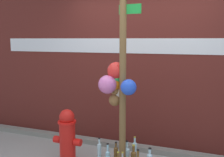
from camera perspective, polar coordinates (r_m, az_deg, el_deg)
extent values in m
cube|color=#561E19|center=(4.55, 6.94, 4.85)|extent=(10.00, 0.20, 3.00)
cube|color=silver|center=(4.38, 10.37, 6.67)|extent=(5.92, 0.01, 0.24)
cube|color=slate|center=(4.51, 5.38, -14.27)|extent=(8.00, 0.12, 0.08)
cylinder|color=brown|center=(3.57, 2.26, 0.40)|extent=(0.09, 0.09, 2.56)
cube|color=#198C33|center=(3.52, 3.78, 14.28)|extent=(0.30, 0.06, 0.12)
sphere|color=orange|center=(3.68, 0.55, -1.12)|extent=(0.19, 0.19, 0.19)
sphere|color=green|center=(3.69, 0.94, 0.16)|extent=(0.21, 0.21, 0.21)
sphere|color=red|center=(3.66, 0.86, 1.62)|extent=(0.24, 0.24, 0.24)
sphere|color=blue|center=(3.46, 3.47, -1.84)|extent=(0.21, 0.21, 0.21)
sphere|color=#D66BB2|center=(3.63, -0.95, -1.26)|extent=(0.25, 0.25, 0.25)
sphere|color=brown|center=(3.71, 0.60, -4.52)|extent=(0.16, 0.16, 0.16)
sphere|color=brown|center=(3.68, 0.60, -2.61)|extent=(0.12, 0.12, 0.12)
sphere|color=brown|center=(3.69, 0.04, -2.03)|extent=(0.05, 0.05, 0.05)
sphere|color=brown|center=(3.66, 1.16, -2.11)|extent=(0.05, 0.05, 0.05)
sphere|color=brown|center=(3.64, 0.33, -2.75)|extent=(0.04, 0.04, 0.04)
sphere|color=silver|center=(3.73, 1.44, -3.07)|extent=(0.17, 0.17, 0.17)
sphere|color=silver|center=(3.71, 1.45, -1.13)|extent=(0.12, 0.12, 0.12)
sphere|color=silver|center=(3.71, 0.89, -0.55)|extent=(0.05, 0.05, 0.05)
sphere|color=silver|center=(3.69, 2.02, -0.62)|extent=(0.05, 0.05, 0.05)
sphere|color=#9D9992|center=(3.66, 1.18, -1.25)|extent=(0.04, 0.04, 0.04)
cylinder|color=red|center=(4.06, -9.29, -13.13)|extent=(0.23, 0.23, 0.59)
cylinder|color=red|center=(3.95, -9.39, -8.94)|extent=(0.26, 0.26, 0.03)
sphere|color=red|center=(3.93, -9.42, -7.91)|extent=(0.22, 0.22, 0.22)
cylinder|color=red|center=(4.13, -11.32, -12.37)|extent=(0.10, 0.10, 0.10)
cylinder|color=red|center=(3.97, -7.19, -13.11)|extent=(0.10, 0.10, 0.10)
cylinder|color=#B2DBEA|center=(4.07, -2.66, -15.38)|extent=(0.06, 0.06, 0.27)
cone|color=#B2DBEA|center=(4.01, -2.68, -13.44)|extent=(0.06, 0.06, 0.02)
cylinder|color=#B2DBEA|center=(4.00, -2.68, -12.88)|extent=(0.03, 0.03, 0.06)
cylinder|color=black|center=(3.98, -2.68, -12.40)|extent=(0.03, 0.03, 0.01)
cylinder|color=silver|center=(3.75, 2.19, -15.68)|extent=(0.02, 0.02, 0.05)
cylinder|color=gold|center=(3.73, 2.19, -15.21)|extent=(0.03, 0.03, 0.01)
cylinder|color=#B2DBEA|center=(4.14, 4.76, -15.04)|extent=(0.07, 0.07, 0.26)
cone|color=#B2DBEA|center=(4.08, 4.78, -13.18)|extent=(0.07, 0.07, 0.03)
cylinder|color=#B2DBEA|center=(4.07, 4.79, -12.60)|extent=(0.03, 0.03, 0.06)
cylinder|color=gold|center=(4.05, 4.79, -12.12)|extent=(0.03, 0.03, 0.01)
cone|color=#B2DBEA|center=(3.90, 3.12, -14.33)|extent=(0.08, 0.08, 0.03)
cylinder|color=#B2DBEA|center=(3.88, 3.13, -13.58)|extent=(0.04, 0.04, 0.08)
cylinder|color=black|center=(3.86, 3.13, -12.96)|extent=(0.04, 0.04, 0.01)
cylinder|color=brown|center=(3.67, 1.26, -15.85)|extent=(0.02, 0.02, 0.08)
cylinder|color=gold|center=(3.65, 1.26, -15.16)|extent=(0.03, 0.03, 0.01)
cone|color=brown|center=(3.84, 4.54, -14.99)|extent=(0.07, 0.07, 0.03)
cylinder|color=brown|center=(3.82, 4.55, -14.31)|extent=(0.04, 0.04, 0.07)
cylinder|color=gold|center=(3.81, 4.55, -13.75)|extent=(0.04, 0.04, 0.01)
cylinder|color=brown|center=(3.53, 5.42, -15.43)|extent=(0.03, 0.03, 0.09)
cylinder|color=black|center=(3.51, 5.43, -14.65)|extent=(0.04, 0.04, 0.01)
cylinder|color=brown|center=(3.96, 0.82, -16.13)|extent=(0.06, 0.06, 0.27)
cone|color=brown|center=(3.90, 0.82, -14.18)|extent=(0.06, 0.06, 0.02)
cylinder|color=brown|center=(3.88, 0.82, -13.65)|extent=(0.03, 0.03, 0.05)
cylinder|color=black|center=(3.87, 0.82, -13.20)|extent=(0.03, 0.03, 0.01)
cone|color=#93CCE0|center=(3.82, -0.90, -14.97)|extent=(0.06, 0.06, 0.02)
cylinder|color=#93CCE0|center=(3.79, -0.90, -14.20)|extent=(0.03, 0.03, 0.09)
cylinder|color=black|center=(3.78, -0.91, -13.50)|extent=(0.03, 0.03, 0.01)
cone|color=#B2DBEA|center=(3.85, 7.89, -15.32)|extent=(0.08, 0.08, 0.03)
cylinder|color=#B2DBEA|center=(3.83, 7.90, -14.74)|extent=(0.04, 0.04, 0.05)
cylinder|color=black|center=(3.82, 7.91, -14.29)|extent=(0.04, 0.04, 0.01)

